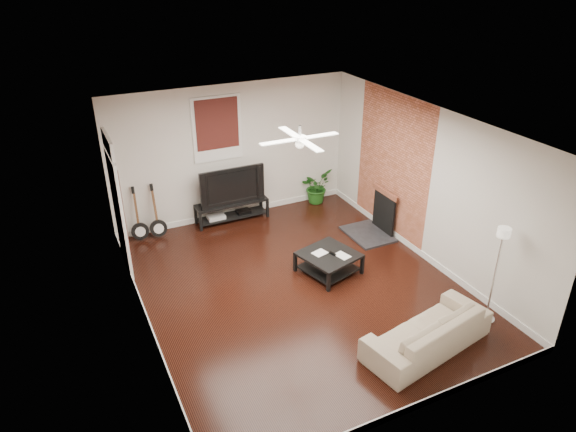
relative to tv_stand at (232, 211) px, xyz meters
name	(u,v)px	position (x,y,z in m)	size (l,w,h in m)	color
room	(299,212)	(0.15, -2.78, 1.19)	(5.01, 6.01, 2.81)	black
brick_accent	(392,166)	(2.64, -1.78, 1.19)	(0.02, 2.20, 2.80)	#A65435
fireplace	(376,213)	(2.35, -1.78, 0.25)	(0.80, 1.10, 0.92)	black
window_back	(217,129)	(-0.15, 0.19, 1.74)	(1.00, 0.06, 1.30)	#3E1711
door_left	(118,203)	(-2.31, -0.88, 1.04)	(0.08, 1.00, 2.50)	white
tv_stand	(232,211)	(0.00, 0.00, 0.00)	(1.51, 0.40, 0.42)	black
tv	(230,184)	(0.00, 0.02, 0.60)	(1.35, 0.18, 0.78)	black
coffee_table	(329,263)	(0.83, -2.61, -0.03)	(0.88, 0.88, 0.37)	black
sofa	(428,331)	(1.11, -4.91, 0.07)	(1.96, 0.76, 0.57)	tan
floor_lamp	(495,276)	(2.35, -4.81, 0.59)	(0.26, 0.26, 1.60)	silver
potted_plant	(316,186)	(2.01, 0.04, 0.16)	(0.67, 0.58, 0.74)	#205B1A
guitar_left	(138,215)	(-1.90, -0.03, 0.33)	(0.34, 0.24, 1.09)	black
guitar_right	(156,212)	(-1.55, -0.06, 0.33)	(0.34, 0.24, 1.09)	black
ceiling_fan	(300,139)	(0.15, -2.78, 2.39)	(1.24, 1.24, 0.32)	white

